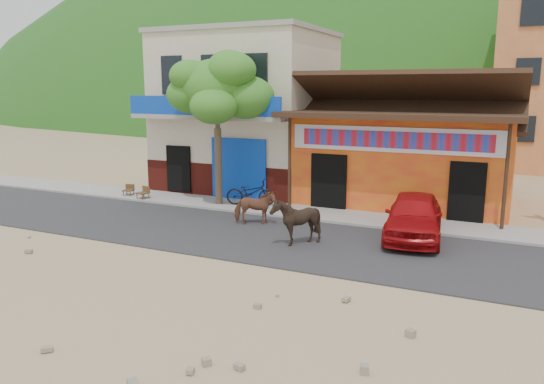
{
  "coord_description": "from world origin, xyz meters",
  "views": [
    {
      "loc": [
        6.11,
        -12.05,
        4.69
      ],
      "look_at": [
        -0.95,
        3.0,
        1.4
      ],
      "focal_mm": 35.0,
      "sensor_mm": 36.0,
      "label": 1
    }
  ],
  "objects_px": {
    "cow_tan": "(255,207)",
    "red_car": "(414,216)",
    "scooter": "(251,192)",
    "cafe_chair_left": "(143,188)",
    "cafe_chair_right": "(128,185)",
    "cow_dark": "(296,221)",
    "tree": "(218,128)"
  },
  "relations": [
    {
      "from": "cow_tan",
      "to": "cafe_chair_left",
      "type": "distance_m",
      "value": 6.22
    },
    {
      "from": "red_car",
      "to": "cafe_chair_left",
      "type": "relative_size",
      "value": 4.47
    },
    {
      "from": "tree",
      "to": "cow_dark",
      "type": "height_order",
      "value": "tree"
    },
    {
      "from": "tree",
      "to": "cow_dark",
      "type": "bearing_deg",
      "value": -37.06
    },
    {
      "from": "red_car",
      "to": "cafe_chair_right",
      "type": "bearing_deg",
      "value": 167.07
    },
    {
      "from": "cow_dark",
      "to": "cafe_chair_left",
      "type": "xyz_separation_m",
      "value": [
        -8.24,
        3.15,
        -0.18
      ]
    },
    {
      "from": "scooter",
      "to": "cafe_chair_left",
      "type": "relative_size",
      "value": 2.08
    },
    {
      "from": "cafe_chair_right",
      "to": "cow_dark",
      "type": "bearing_deg",
      "value": -33.96
    },
    {
      "from": "scooter",
      "to": "red_car",
      "type": "bearing_deg",
      "value": -122.5
    },
    {
      "from": "cafe_chair_left",
      "to": "cafe_chair_right",
      "type": "xyz_separation_m",
      "value": [
        -1.0,
        0.29,
        -0.04
      ]
    },
    {
      "from": "cow_dark",
      "to": "scooter",
      "type": "distance_m",
      "value": 5.32
    },
    {
      "from": "cafe_chair_left",
      "to": "tree",
      "type": "bearing_deg",
      "value": 20.5
    },
    {
      "from": "red_car",
      "to": "cafe_chair_right",
      "type": "height_order",
      "value": "red_car"
    },
    {
      "from": "cow_tan",
      "to": "red_car",
      "type": "height_order",
      "value": "red_car"
    },
    {
      "from": "cow_tan",
      "to": "cafe_chair_right",
      "type": "height_order",
      "value": "cow_tan"
    },
    {
      "from": "cow_tan",
      "to": "cafe_chair_right",
      "type": "relative_size",
      "value": 1.64
    },
    {
      "from": "scooter",
      "to": "cow_dark",
      "type": "bearing_deg",
      "value": -156.08
    },
    {
      "from": "scooter",
      "to": "cafe_chair_right",
      "type": "bearing_deg",
      "value": 76.92
    },
    {
      "from": "cafe_chair_left",
      "to": "scooter",
      "type": "bearing_deg",
      "value": 21.75
    },
    {
      "from": "cow_tan",
      "to": "cow_dark",
      "type": "bearing_deg",
      "value": -154.56
    },
    {
      "from": "cafe_chair_right",
      "to": "cow_tan",
      "type": "bearing_deg",
      "value": -27.97
    },
    {
      "from": "red_car",
      "to": "cafe_chair_left",
      "type": "bearing_deg",
      "value": 168.02
    },
    {
      "from": "scooter",
      "to": "cafe_chair_left",
      "type": "distance_m",
      "value": 4.74
    },
    {
      "from": "red_car",
      "to": "cafe_chair_right",
      "type": "xyz_separation_m",
      "value": [
        -12.3,
        1.19,
        -0.2
      ]
    },
    {
      "from": "scooter",
      "to": "cafe_chair_left",
      "type": "bearing_deg",
      "value": 81.45
    },
    {
      "from": "tree",
      "to": "cow_tan",
      "type": "height_order",
      "value": "tree"
    },
    {
      "from": "cafe_chair_left",
      "to": "cafe_chair_right",
      "type": "distance_m",
      "value": 1.04
    },
    {
      "from": "red_car",
      "to": "cafe_chair_left",
      "type": "distance_m",
      "value": 11.33
    },
    {
      "from": "cow_tan",
      "to": "cafe_chair_right",
      "type": "distance_m",
      "value": 7.26
    },
    {
      "from": "cow_dark",
      "to": "scooter",
      "type": "xyz_separation_m",
      "value": [
        -3.57,
        3.95,
        -0.14
      ]
    },
    {
      "from": "cafe_chair_right",
      "to": "cafe_chair_left",
      "type": "bearing_deg",
      "value": -29.45
    },
    {
      "from": "cow_tan",
      "to": "red_car",
      "type": "relative_size",
      "value": 0.34
    }
  ]
}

